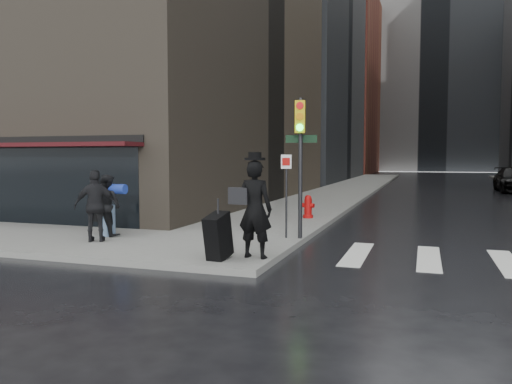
% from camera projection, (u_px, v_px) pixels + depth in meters
% --- Properties ---
extents(ground, '(140.00, 140.00, 0.00)m').
position_uv_depth(ground, '(204.00, 252.00, 11.92)').
color(ground, black).
rests_on(ground, ground).
extents(sidewalk_left, '(4.00, 50.00, 0.15)m').
position_uv_depth(sidewalk_left, '(354.00, 187.00, 37.43)').
color(sidewalk_left, slate).
rests_on(sidewalk_left, ground).
extents(bldg_left_mid, '(22.00, 24.00, 34.00)m').
position_uv_depth(bldg_left_mid, '(242.00, 13.00, 50.80)').
color(bldg_left_mid, gray).
rests_on(bldg_left_mid, ground).
extents(bldg_left_far, '(22.00, 20.00, 26.00)m').
position_uv_depth(bldg_left_far, '(299.00, 85.00, 73.76)').
color(bldg_left_far, brown).
rests_on(bldg_left_far, ground).
extents(bldg_distant, '(40.00, 12.00, 32.00)m').
position_uv_depth(bldg_distant, '(433.00, 74.00, 82.59)').
color(bldg_distant, gray).
rests_on(bldg_distant, ground).
extents(storefront, '(8.40, 1.11, 2.83)m').
position_uv_depth(storefront, '(27.00, 171.00, 15.83)').
color(storefront, black).
rests_on(storefront, ground).
extents(man_overcoat, '(1.26, 1.12, 2.27)m').
position_uv_depth(man_overcoat, '(247.00, 213.00, 10.45)').
color(man_overcoat, black).
rests_on(man_overcoat, ground).
extents(man_jeans, '(1.16, 0.79, 1.66)m').
position_uv_depth(man_jeans, '(107.00, 205.00, 13.46)').
color(man_jeans, black).
rests_on(man_jeans, ground).
extents(man_greycoat, '(1.15, 0.87, 1.81)m').
position_uv_depth(man_greycoat, '(96.00, 206.00, 12.52)').
color(man_greycoat, black).
rests_on(man_greycoat, ground).
extents(traffic_light, '(0.91, 0.48, 3.65)m').
position_uv_depth(traffic_light, '(299.00, 148.00, 12.86)').
color(traffic_light, black).
rests_on(traffic_light, ground).
extents(fire_hydrant, '(0.46, 0.35, 0.80)m').
position_uv_depth(fire_hydrant, '(308.00, 208.00, 17.47)').
color(fire_hydrant, '#A40A0A').
rests_on(fire_hydrant, ground).
extents(parked_car_4, '(1.58, 3.90, 1.33)m').
position_uv_depth(parked_car_4, '(507.00, 178.00, 38.54)').
color(parked_car_4, black).
rests_on(parked_car_4, ground).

